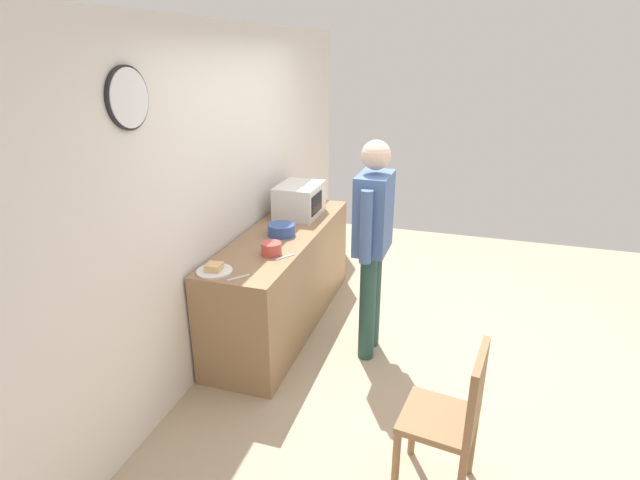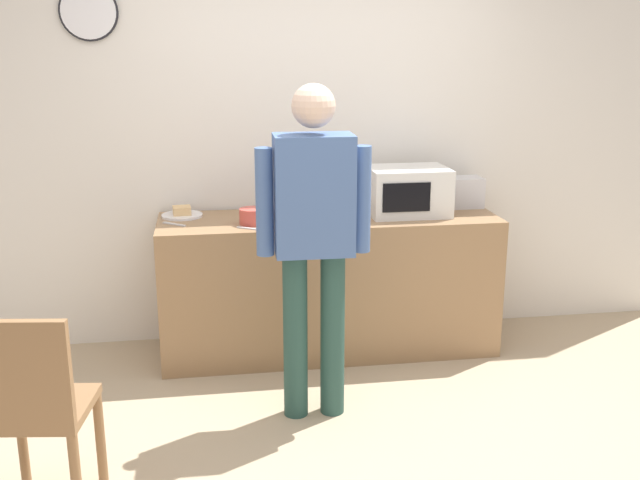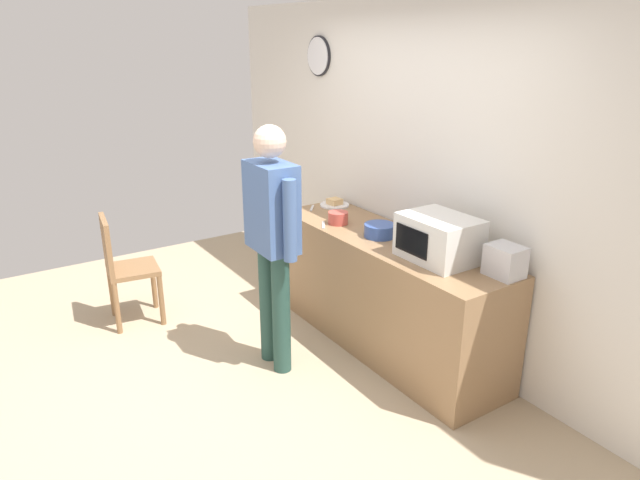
# 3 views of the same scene
# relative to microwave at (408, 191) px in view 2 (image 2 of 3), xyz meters

# --- Properties ---
(ground_plane) EXTENTS (6.00, 6.00, 0.00)m
(ground_plane) POSITION_rel_microwave_xyz_m (-0.62, -1.23, -1.04)
(ground_plane) COLOR tan
(back_wall) EXTENTS (5.40, 0.13, 2.60)m
(back_wall) POSITION_rel_microwave_xyz_m (-0.62, 0.37, 0.26)
(back_wall) COLOR silver
(back_wall) RESTS_ON ground_plane
(kitchen_counter) EXTENTS (2.14, 0.62, 0.89)m
(kitchen_counter) POSITION_rel_microwave_xyz_m (-0.51, -0.01, -0.60)
(kitchen_counter) COLOR #93704C
(kitchen_counter) RESTS_ON ground_plane
(microwave) EXTENTS (0.50, 0.39, 0.30)m
(microwave) POSITION_rel_microwave_xyz_m (0.00, 0.00, 0.00)
(microwave) COLOR silver
(microwave) RESTS_ON kitchen_counter
(sandwich_plate) EXTENTS (0.26, 0.26, 0.07)m
(sandwich_plate) POSITION_rel_microwave_xyz_m (-1.43, 0.15, -0.13)
(sandwich_plate) COLOR white
(sandwich_plate) RESTS_ON kitchen_counter
(salad_bowl) EXTENTS (0.16, 0.16, 0.10)m
(salad_bowl) POSITION_rel_microwave_xyz_m (-1.00, -0.12, -0.10)
(salad_bowl) COLOR #C64C42
(salad_bowl) RESTS_ON kitchen_counter
(cereal_bowl) EXTENTS (0.23, 0.23, 0.10)m
(cereal_bowl) POSITION_rel_microwave_xyz_m (-0.57, -0.04, -0.10)
(cereal_bowl) COLOR #33519E
(cereal_bowl) RESTS_ON kitchen_counter
(toaster) EXTENTS (0.22, 0.18, 0.20)m
(toaster) POSITION_rel_microwave_xyz_m (0.43, 0.15, -0.05)
(toaster) COLOR silver
(toaster) RESTS_ON kitchen_counter
(fork_utensil) EXTENTS (0.14, 0.12, 0.01)m
(fork_utensil) POSITION_rel_microwave_xyz_m (-1.47, -0.06, -0.15)
(fork_utensil) COLOR silver
(fork_utensil) RESTS_ON kitchen_counter
(spoon_utensil) EXTENTS (0.15, 0.11, 0.01)m
(spoon_utensil) POSITION_rel_microwave_xyz_m (-1.03, -0.24, -0.15)
(spoon_utensil) COLOR silver
(spoon_utensil) RESTS_ON kitchen_counter
(person_standing) EXTENTS (0.59, 0.25, 1.78)m
(person_standing) POSITION_rel_microwave_xyz_m (-0.73, -0.86, 0.00)
(person_standing) COLOR #264841
(person_standing) RESTS_ON ground_plane
(wooden_chair) EXTENTS (0.45, 0.45, 0.94)m
(wooden_chair) POSITION_rel_microwave_xyz_m (-2.01, -1.59, -0.52)
(wooden_chair) COLOR olive
(wooden_chair) RESTS_ON ground_plane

